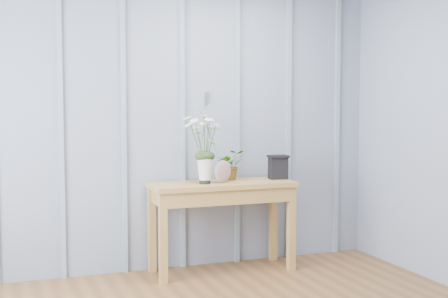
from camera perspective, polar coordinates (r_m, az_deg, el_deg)
name	(u,v)px	position (r m, az deg, el deg)	size (l,w,h in m)	color
room_shell	(204,10)	(3.99, -1.86, 12.55)	(4.00, 4.50, 2.50)	#828BA1
sideboard	(222,196)	(5.20, -0.19, -4.30)	(1.20, 0.45, 0.75)	#A57C3B
daisy_vase	(205,139)	(5.05, -1.77, 0.93)	(0.41, 0.31, 0.58)	black
spider_plant	(230,165)	(5.33, 0.57, -1.45)	(0.23, 0.20, 0.26)	#243917
felt_disc_vessel	(223,172)	(5.13, -0.11, -2.07)	(0.19, 0.05, 0.19)	#7E3F51
carved_box	(278,167)	(5.40, 4.97, -1.63)	(0.18, 0.15, 0.21)	black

